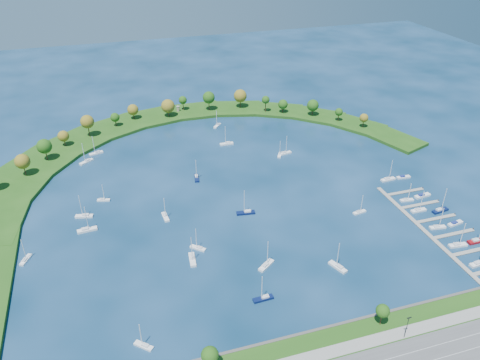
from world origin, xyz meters
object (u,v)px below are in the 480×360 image
object	(u,v)px
moored_boat_8	(280,154)
docked_boat_8	(407,199)
dock_system	(437,228)
moored_boat_7	(266,265)
moored_boat_0	(86,161)
moored_boat_2	(103,199)
moored_boat_3	(144,345)
moored_boat_4	(198,248)
moored_boat_15	(197,177)
moored_boat_11	(360,212)
docked_boat_9	(422,196)
docked_boat_3	(477,241)
moored_boat_16	(217,125)
docked_boat_5	(455,223)
moored_boat_9	(96,153)
moored_boat_18	(338,266)
docked_boat_2	(458,245)
moored_boat_14	(246,212)
docked_boat_4	(438,227)
moored_boat_12	(165,216)
docked_boat_0	(479,263)
moored_boat_13	(84,216)
docked_boat_7	(440,210)
moored_boat_1	(87,229)
moored_boat_19	(285,153)
docked_boat_11	(403,177)
harbor_tower	(178,109)
moored_boat_17	(263,298)
docked_boat_6	(418,210)
moored_boat_5	(192,259)
moored_boat_6	(227,143)

from	to	relation	value
moored_boat_8	docked_boat_8	bearing A→B (deg)	63.08
dock_system	moored_boat_7	bearing A→B (deg)	-178.96
moored_boat_0	moored_boat_8	xyz separation A→B (m)	(116.46, -26.40, -0.08)
moored_boat_2	moored_boat_3	bearing A→B (deg)	-70.17
moored_boat_4	moored_boat_15	size ratio (longest dim) A/B	0.88
moored_boat_11	docked_boat_9	world-z (taller)	moored_boat_11
moored_boat_8	docked_boat_3	world-z (taller)	docked_boat_3
moored_boat_16	docked_boat_9	distance (m)	147.44
dock_system	moored_boat_2	distance (m)	170.83
docked_boat_5	moored_boat_2	bearing A→B (deg)	146.68
moored_boat_9	docked_boat_8	size ratio (longest dim) A/B	1.19
moored_boat_11	docked_boat_8	world-z (taller)	docked_boat_8
moored_boat_3	moored_boat_18	size ratio (longest dim) A/B	0.83
docked_boat_2	moored_boat_14	bearing A→B (deg)	154.21
docked_boat_4	moored_boat_11	bearing A→B (deg)	150.70
moored_boat_7	dock_system	bearing A→B (deg)	-34.99
moored_boat_12	docked_boat_0	distance (m)	146.74
moored_boat_8	docked_boat_2	distance (m)	117.66
moored_boat_13	moored_boat_18	size ratio (longest dim) A/B	0.98
moored_boat_0	moored_boat_9	distance (m)	11.71
dock_system	docked_boat_7	distance (m)	15.83
moored_boat_1	moored_boat_4	distance (m)	56.55
moored_boat_19	docked_boat_11	size ratio (longest dim) A/B	1.49
moored_boat_2	moored_boat_4	xyz separation A→B (m)	(39.32, -54.45, 0.03)
docked_boat_0	docked_boat_7	size ratio (longest dim) A/B	0.95
harbor_tower	moored_boat_2	world-z (taller)	moored_boat_2
moored_boat_16	moored_boat_17	xyz separation A→B (m)	(-25.39, -168.64, 0.01)
harbor_tower	moored_boat_2	distance (m)	122.65
dock_system	moored_boat_14	world-z (taller)	moored_boat_14
moored_boat_16	moored_boat_17	world-z (taller)	moored_boat_17
moored_boat_11	docked_boat_11	bearing A→B (deg)	21.46
moored_boat_11	moored_boat_18	size ratio (longest dim) A/B	0.80
moored_boat_7	moored_boat_17	xyz separation A→B (m)	(-7.82, -18.28, -0.03)
moored_boat_14	docked_boat_6	size ratio (longest dim) A/B	1.14
moored_boat_1	moored_boat_5	xyz separation A→B (m)	(44.16, -36.35, -0.01)
moored_boat_14	docked_boat_2	xyz separation A→B (m)	(85.61, -53.93, -0.04)
moored_boat_0	docked_boat_3	distance (m)	219.13
moored_boat_19	docked_boat_2	xyz separation A→B (m)	(41.75, -109.55, 0.02)
moored_boat_19	docked_boat_9	size ratio (longest dim) A/B	1.28
moored_boat_5	moored_boat_18	size ratio (longest dim) A/B	1.03
dock_system	docked_boat_11	world-z (taller)	docked_boat_11
moored_boat_8	docked_boat_0	bearing A→B (deg)	49.87
docked_boat_0	moored_boat_9	bearing A→B (deg)	129.61
moored_boat_13	moored_boat_14	bearing A→B (deg)	179.06
moored_boat_8	harbor_tower	bearing A→B (deg)	-121.41
moored_boat_6	moored_boat_18	size ratio (longest dim) A/B	0.99
moored_boat_12	docked_boat_9	bearing A→B (deg)	76.13
moored_boat_11	moored_boat_19	world-z (taller)	moored_boat_19
moored_boat_5	moored_boat_16	size ratio (longest dim) A/B	1.11
moored_boat_19	docked_boat_6	distance (m)	90.02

